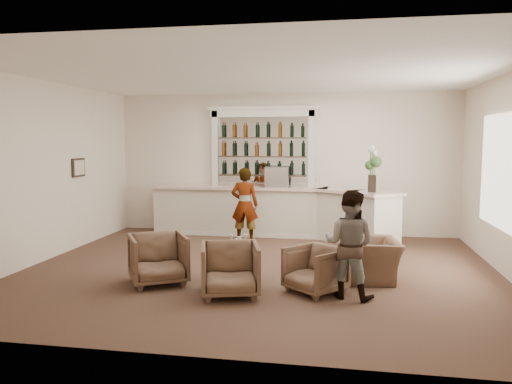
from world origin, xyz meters
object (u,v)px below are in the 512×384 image
at_px(sommelier, 245,205).
at_px(flower_vase, 372,166).
at_px(armchair_right, 315,270).
at_px(armchair_left, 158,259).
at_px(armchair_far, 370,259).
at_px(armchair_center, 230,269).
at_px(espresso_machine, 277,177).
at_px(cocktail_table, 238,264).
at_px(guest, 349,244).
at_px(bar_counter, 274,212).

relative_size(sommelier, flower_vase, 1.72).
relative_size(sommelier, armchair_right, 2.19).
bearing_deg(armchair_left, armchair_far, -16.56).
bearing_deg(flower_vase, armchair_center, -119.86).
bearing_deg(espresso_machine, armchair_left, -111.03).
bearing_deg(armchair_left, armchair_right, -31.56).
bearing_deg(armchair_far, armchair_right, -51.28).
bearing_deg(armchair_right, cocktail_table, -161.06).
bearing_deg(armchair_right, guest, 24.80).
xyz_separation_m(bar_counter, armchair_left, (-1.24, -4.06, -0.19)).
xyz_separation_m(bar_counter, sommelier, (-0.55, -0.68, 0.24)).
xyz_separation_m(sommelier, guest, (2.21, -3.55, -0.05)).
bearing_deg(armchair_right, bar_counter, 146.80).
height_order(sommelier, armchair_left, sommelier).
bearing_deg(armchair_far, armchair_left, -83.15).
relative_size(armchair_right, espresso_machine, 1.42).
relative_size(bar_counter, guest, 3.76).
xyz_separation_m(bar_counter, flower_vase, (2.14, -0.70, 1.10)).
distance_m(armchair_right, flower_vase, 3.77).
xyz_separation_m(sommelier, flower_vase, (2.69, -0.02, 0.86)).
bearing_deg(armchair_center, cocktail_table, 78.69).
height_order(bar_counter, armchair_far, bar_counter).
xyz_separation_m(cocktail_table, armchair_left, (-1.16, -0.47, 0.14)).
bearing_deg(bar_counter, armchair_left, -106.93).
relative_size(bar_counter, armchair_far, 5.75).
bearing_deg(espresso_machine, armchair_right, -78.15).
bearing_deg(bar_counter, armchair_center, -90.13).
bearing_deg(guest, flower_vase, -79.34).
xyz_separation_m(guest, armchair_center, (-1.67, -0.21, -0.38)).
bearing_deg(sommelier, espresso_machine, -133.01).
bearing_deg(flower_vase, guest, -97.72).
height_order(guest, armchair_far, guest).
bearing_deg(armchair_center, bar_counter, 74.31).
relative_size(guest, armchair_center, 1.83).
bearing_deg(armchair_center, sommelier, 82.63).
distance_m(armchair_center, flower_vase, 4.50).
bearing_deg(guest, sommelier, -39.73).
relative_size(sommelier, espresso_machine, 3.11).
bearing_deg(armchair_far, espresso_machine, -156.54).
height_order(bar_counter, armchair_right, bar_counter).
height_order(sommelier, guest, sommelier).
height_order(cocktail_table, guest, guest).
xyz_separation_m(bar_counter, armchair_center, (-0.01, -4.44, -0.20)).
xyz_separation_m(armchair_center, armchair_far, (2.01, 1.20, -0.06)).
relative_size(espresso_machine, flower_vase, 0.55).
relative_size(bar_counter, espresso_machine, 10.93).
bearing_deg(cocktail_table, espresso_machine, 87.86).
distance_m(bar_counter, flower_vase, 2.50).
relative_size(armchair_left, espresso_machine, 1.63).
bearing_deg(guest, armchair_left, 14.98).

